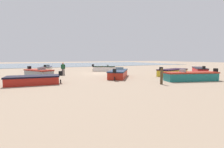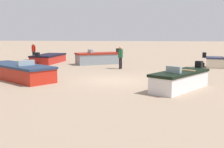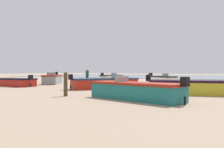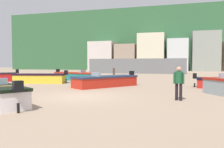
{
  "view_description": "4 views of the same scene",
  "coord_description": "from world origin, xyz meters",
  "px_view_note": "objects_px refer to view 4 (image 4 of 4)",
  "views": [
    {
      "loc": [
        8.31,
        21.22,
        2.16
      ],
      "look_at": [
        1.47,
        7.12,
        0.61
      ],
      "focal_mm": 25.61,
      "sensor_mm": 36.0,
      "label": 1
    },
    {
      "loc": [
        -14.79,
        -1.66,
        2.51
      ],
      "look_at": [
        -0.64,
        0.03,
        0.45
      ],
      "focal_mm": 44.82,
      "sensor_mm": 36.0,
      "label": 2
    },
    {
      "loc": [
        -9.92,
        21.89,
        1.44
      ],
      "look_at": [
        -3.76,
        10.64,
        1.25
      ],
      "focal_mm": 39.4,
      "sensor_mm": 36.0,
      "label": 3
    },
    {
      "loc": [
        4.82,
        -11.14,
        1.76
      ],
      "look_at": [
        1.21,
        2.0,
        1.14
      ],
      "focal_mm": 36.26,
      "sensor_mm": 36.0,
      "label": 4
    }
  ],
  "objects_px": {
    "boat_white_3": "(3,95)",
    "mooring_post_near_water": "(114,74)",
    "boat_yellow_6": "(40,78)",
    "boat_teal_0": "(76,76)",
    "boat_red_1": "(106,81)",
    "beach_walker_foreground": "(179,81)"
  },
  "relations": [
    {
      "from": "boat_white_3",
      "to": "mooring_post_near_water",
      "type": "relative_size",
      "value": 2.76
    },
    {
      "from": "boat_red_1",
      "to": "beach_walker_foreground",
      "type": "bearing_deg",
      "value": 171.0
    },
    {
      "from": "boat_teal_0",
      "to": "mooring_post_near_water",
      "type": "height_order",
      "value": "mooring_post_near_water"
    },
    {
      "from": "boat_red_1",
      "to": "beach_walker_foreground",
      "type": "xyz_separation_m",
      "value": [
        5.25,
        -5.25,
        0.53
      ]
    },
    {
      "from": "mooring_post_near_water",
      "to": "boat_red_1",
      "type": "bearing_deg",
      "value": -81.06
    },
    {
      "from": "boat_red_1",
      "to": "boat_yellow_6",
      "type": "xyz_separation_m",
      "value": [
        -6.7,
        1.54,
        0.0
      ]
    },
    {
      "from": "boat_red_1",
      "to": "boat_yellow_6",
      "type": "bearing_deg",
      "value": 23.01
    },
    {
      "from": "boat_red_1",
      "to": "beach_walker_foreground",
      "type": "height_order",
      "value": "beach_walker_foreground"
    },
    {
      "from": "boat_yellow_6",
      "to": "boat_teal_0",
      "type": "bearing_deg",
      "value": -36.7
    },
    {
      "from": "boat_teal_0",
      "to": "boat_white_3",
      "type": "bearing_deg",
      "value": 28.68
    },
    {
      "from": "boat_red_1",
      "to": "mooring_post_near_water",
      "type": "bearing_deg",
      "value": -45.07
    },
    {
      "from": "boat_teal_0",
      "to": "mooring_post_near_water",
      "type": "xyz_separation_m",
      "value": [
        4.03,
        0.36,
        0.22
      ]
    },
    {
      "from": "boat_teal_0",
      "to": "boat_yellow_6",
      "type": "height_order",
      "value": "boat_teal_0"
    },
    {
      "from": "boat_teal_0",
      "to": "beach_walker_foreground",
      "type": "xyz_separation_m",
      "value": [
        10.2,
        -10.74,
        0.52
      ]
    },
    {
      "from": "beach_walker_foreground",
      "to": "boat_red_1",
      "type": "bearing_deg",
      "value": 154.72
    },
    {
      "from": "boat_white_3",
      "to": "beach_walker_foreground",
      "type": "xyz_separation_m",
      "value": [
        7.14,
        3.34,
        0.52
      ]
    },
    {
      "from": "boat_yellow_6",
      "to": "mooring_post_near_water",
      "type": "xyz_separation_m",
      "value": [
        5.78,
        4.31,
        0.23
      ]
    },
    {
      "from": "mooring_post_near_water",
      "to": "beach_walker_foreground",
      "type": "xyz_separation_m",
      "value": [
        6.17,
        -11.1,
        0.29
      ]
    },
    {
      "from": "boat_teal_0",
      "to": "boat_white_3",
      "type": "relative_size",
      "value": 1.47
    },
    {
      "from": "mooring_post_near_water",
      "to": "boat_teal_0",
      "type": "bearing_deg",
      "value": -174.91
    },
    {
      "from": "boat_white_3",
      "to": "mooring_post_near_water",
      "type": "height_order",
      "value": "mooring_post_near_water"
    },
    {
      "from": "beach_walker_foreground",
      "to": "boat_teal_0",
      "type": "bearing_deg",
      "value": 153.24
    }
  ]
}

